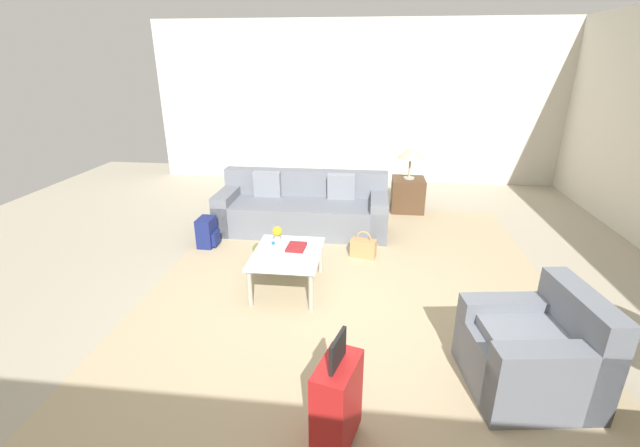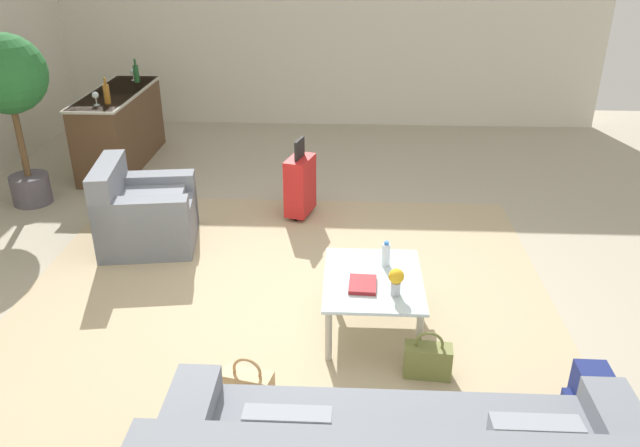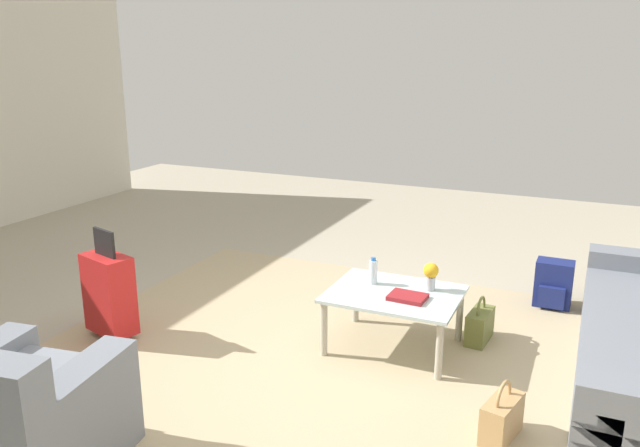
# 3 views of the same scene
# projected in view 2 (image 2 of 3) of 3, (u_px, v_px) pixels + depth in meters

# --- Properties ---
(ground_plane) EXTENTS (12.00, 12.00, 0.00)m
(ground_plane) POSITION_uv_depth(u_px,v_px,m) (310.00, 297.00, 5.19)
(ground_plane) COLOR #A89E89
(wall_right) EXTENTS (0.12, 8.00, 3.10)m
(wall_right) POSITION_uv_depth(u_px,v_px,m) (331.00, 20.00, 9.07)
(wall_right) COLOR beige
(wall_right) RESTS_ON ground
(area_rug) EXTENTS (5.20, 4.40, 0.01)m
(area_rug) POSITION_uv_depth(u_px,v_px,m) (278.00, 339.00, 4.66)
(area_rug) COLOR tan
(area_rug) RESTS_ON ground
(armchair) EXTENTS (0.95, 0.96, 0.82)m
(armchair) POSITION_uv_depth(u_px,v_px,m) (141.00, 216.00, 5.94)
(armchair) COLOR slate
(armchair) RESTS_ON ground
(coffee_table) EXTENTS (0.93, 0.73, 0.43)m
(coffee_table) POSITION_uv_depth(u_px,v_px,m) (373.00, 285.00, 4.64)
(coffee_table) COLOR silver
(coffee_table) RESTS_ON ground
(water_bottle) EXTENTS (0.06, 0.06, 0.20)m
(water_bottle) POSITION_uv_depth(u_px,v_px,m) (386.00, 254.00, 4.76)
(water_bottle) COLOR silver
(water_bottle) RESTS_ON coffee_table
(coffee_table_book) EXTENTS (0.26, 0.21, 0.03)m
(coffee_table_book) POSITION_uv_depth(u_px,v_px,m) (363.00, 285.00, 4.51)
(coffee_table_book) COLOR maroon
(coffee_table_book) RESTS_ON coffee_table
(flower_vase) EXTENTS (0.11, 0.11, 0.21)m
(flower_vase) POSITION_uv_depth(u_px,v_px,m) (396.00, 280.00, 4.36)
(flower_vase) COLOR #B2B7BC
(flower_vase) RESTS_ON coffee_table
(bar_console) EXTENTS (1.84, 0.61, 0.94)m
(bar_console) POSITION_uv_depth(u_px,v_px,m) (120.00, 127.00, 7.89)
(bar_console) COLOR #513823
(bar_console) RESTS_ON ground
(wine_glass_leftmost) EXTENTS (0.08, 0.08, 0.15)m
(wine_glass_leftmost) POSITION_uv_depth(u_px,v_px,m) (95.00, 96.00, 7.08)
(wine_glass_leftmost) COLOR silver
(wine_glass_leftmost) RESTS_ON bar_console
(wine_glass_left_of_centre) EXTENTS (0.08, 0.08, 0.15)m
(wine_glass_left_of_centre) POSITION_uv_depth(u_px,v_px,m) (133.00, 72.00, 8.21)
(wine_glass_left_of_centre) COLOR silver
(wine_glass_left_of_centre) RESTS_ON bar_console
(wine_bottle_amber) EXTENTS (0.07, 0.07, 0.30)m
(wine_bottle_amber) POSITION_uv_depth(u_px,v_px,m) (107.00, 94.00, 7.13)
(wine_bottle_amber) COLOR brown
(wine_bottle_amber) RESTS_ON bar_console
(wine_bottle_green) EXTENTS (0.07, 0.07, 0.30)m
(wine_bottle_green) POSITION_uv_depth(u_px,v_px,m) (136.00, 73.00, 8.10)
(wine_bottle_green) COLOR #194C23
(wine_bottle_green) RESTS_ON bar_console
(suitcase_red) EXTENTS (0.44, 0.32, 0.85)m
(suitcase_red) POSITION_uv_depth(u_px,v_px,m) (300.00, 185.00, 6.48)
(suitcase_red) COLOR red
(suitcase_red) RESTS_ON ground
(handbag_tan) EXTENTS (0.21, 0.34, 0.36)m
(handbag_tan) POSITION_uv_depth(u_px,v_px,m) (248.00, 387.00, 3.98)
(handbag_tan) COLOR tan
(handbag_tan) RESTS_ON ground
(handbag_olive) EXTENTS (0.17, 0.33, 0.36)m
(handbag_olive) POSITION_uv_depth(u_px,v_px,m) (428.00, 360.00, 4.24)
(handbag_olive) COLOR olive
(handbag_olive) RESTS_ON ground
(backpack_navy) EXTENTS (0.30, 0.25, 0.40)m
(backpack_navy) POSITION_uv_depth(u_px,v_px,m) (590.00, 402.00, 3.77)
(backpack_navy) COLOR navy
(backpack_navy) RESTS_ON ground
(potted_ficus) EXTENTS (0.82, 0.82, 1.84)m
(potted_ficus) POSITION_uv_depth(u_px,v_px,m) (9.00, 86.00, 6.38)
(potted_ficus) COLOR #514C56
(potted_ficus) RESTS_ON ground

